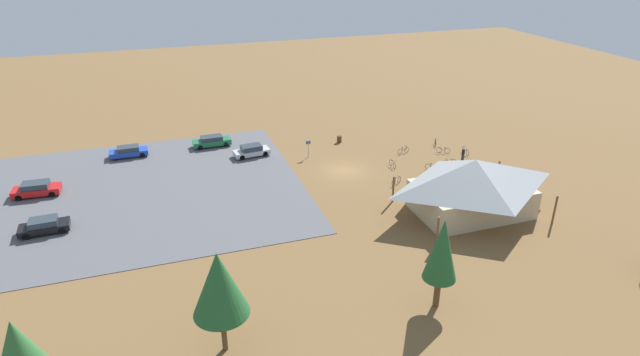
{
  "coord_description": "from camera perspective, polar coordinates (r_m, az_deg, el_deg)",
  "views": [
    {
      "loc": [
        20.15,
        51.05,
        24.69
      ],
      "look_at": [
        4.08,
        3.42,
        1.2
      ],
      "focal_mm": 29.47,
      "sensor_mm": 36.0,
      "label": 1
    }
  ],
  "objects": [
    {
      "name": "ground",
      "position": [
        60.18,
        2.64,
        0.8
      ],
      "size": [
        160.0,
        160.0,
        0.0
      ],
      "primitive_type": "plane",
      "color": "brown",
      "rests_on": "ground"
    },
    {
      "name": "parking_lot_asphalt",
      "position": [
        58.44,
        -20.74,
        -1.66
      ],
      "size": [
        37.1,
        29.13,
        0.05
      ],
      "primitive_type": "cube",
      "color": "#56565B",
      "rests_on": "ground"
    },
    {
      "name": "bike_pavilion",
      "position": [
        52.05,
        16.29,
        -0.57
      ],
      "size": [
        12.7,
        8.99,
        5.51
      ],
      "color": "#C6B28E",
      "rests_on": "ground"
    },
    {
      "name": "trash_bin",
      "position": [
        68.34,
        2.11,
        4.26
      ],
      "size": [
        0.6,
        0.6,
        0.9
      ],
      "primitive_type": "cylinder",
      "color": "brown",
      "rests_on": "ground"
    },
    {
      "name": "lot_sign",
      "position": [
        63.28,
        -1.29,
        3.46
      ],
      "size": [
        0.56,
        0.08,
        2.2
      ],
      "color": "#99999E",
      "rests_on": "ground"
    },
    {
      "name": "pine_west",
      "position": [
        34.27,
        -29.98,
        -15.73
      ],
      "size": [
        2.9,
        2.9,
        6.04
      ],
      "color": "brown",
      "rests_on": "ground"
    },
    {
      "name": "pine_far_east",
      "position": [
        37.66,
        13.1,
        -7.66
      ],
      "size": [
        2.41,
        2.41,
        7.17
      ],
      "color": "brown",
      "rests_on": "ground"
    },
    {
      "name": "pine_east",
      "position": [
        33.38,
        -10.89,
        -11.24
      ],
      "size": [
        3.59,
        3.59,
        7.43
      ],
      "color": "brown",
      "rests_on": "ground"
    },
    {
      "name": "bicycle_white_yard_center",
      "position": [
        61.51,
        7.89,
        1.53
      ],
      "size": [
        0.48,
        1.72,
        0.9
      ],
      "color": "black",
      "rests_on": "ground"
    },
    {
      "name": "bicycle_orange_near_sign",
      "position": [
        68.87,
        12.43,
        3.76
      ],
      "size": [
        0.77,
        1.5,
        0.79
      ],
      "color": "black",
      "rests_on": "ground"
    },
    {
      "name": "bicycle_yellow_near_porch",
      "position": [
        63.23,
        13.86,
        1.68
      ],
      "size": [
        1.73,
        0.48,
        0.89
      ],
      "color": "black",
      "rests_on": "ground"
    },
    {
      "name": "bicycle_blue_edge_north",
      "position": [
        66.62,
        13.23,
        2.95
      ],
      "size": [
        1.4,
        1.01,
        0.88
      ],
      "color": "black",
      "rests_on": "ground"
    },
    {
      "name": "bicycle_black_trailside",
      "position": [
        65.67,
        9.05,
        2.98
      ],
      "size": [
        1.69,
        0.49,
        0.84
      ],
      "color": "black",
      "rests_on": "ground"
    },
    {
      "name": "bicycle_silver_lone_east",
      "position": [
        57.34,
        8.29,
        -0.33
      ],
      "size": [
        1.53,
        0.92,
        0.82
      ],
      "color": "black",
      "rests_on": "ground"
    },
    {
      "name": "bicycle_teal_yard_left",
      "position": [
        61.28,
        12.1,
        1.11
      ],
      "size": [
        1.14,
        1.35,
        0.89
      ],
      "color": "black",
      "rests_on": "ground"
    },
    {
      "name": "bicycle_green_yard_right",
      "position": [
        66.93,
        15.51,
        2.81
      ],
      "size": [
        0.48,
        1.78,
        0.89
      ],
      "color": "black",
      "rests_on": "ground"
    },
    {
      "name": "car_blue_by_curb",
      "position": [
        67.68,
        -20.07,
        2.72
      ],
      "size": [
        4.47,
        1.74,
        1.32
      ],
      "color": "#1E42B2",
      "rests_on": "parking_lot_asphalt"
    },
    {
      "name": "car_black_back_corner",
      "position": [
        53.73,
        -27.78,
        -4.61
      ],
      "size": [
        4.32,
        2.02,
        1.35
      ],
      "color": "black",
      "rests_on": "parking_lot_asphalt"
    },
    {
      "name": "car_silver_second_row",
      "position": [
        64.33,
        -7.44,
        2.96
      ],
      "size": [
        4.47,
        2.24,
        1.38
      ],
      "color": "#BCBCC1",
      "rests_on": "parking_lot_asphalt"
    },
    {
      "name": "car_green_aisle_side",
      "position": [
        68.19,
        -11.67,
        3.94
      ],
      "size": [
        4.77,
        1.85,
        1.36
      ],
      "color": "#1E6B3D",
      "rests_on": "parking_lot_asphalt"
    },
    {
      "name": "car_red_near_entry",
      "position": [
        61.5,
        -28.44,
        -1.06
      ],
      "size": [
        4.68,
        2.14,
        1.45
      ],
      "color": "red",
      "rests_on": "parking_lot_asphalt"
    },
    {
      "name": "visitor_near_lot",
      "position": [
        64.73,
        15.27,
        2.53
      ],
      "size": [
        0.4,
        0.39,
        1.66
      ],
      "color": "#2D3347",
      "rests_on": "ground"
    }
  ]
}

